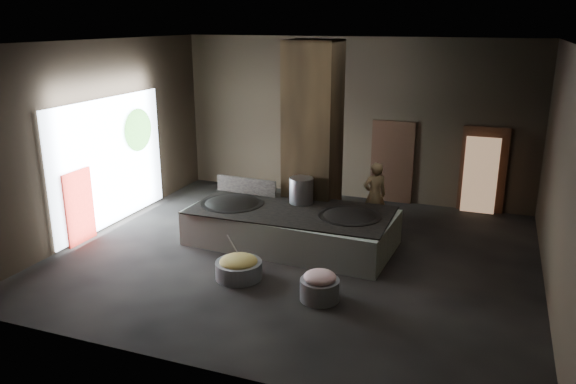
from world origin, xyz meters
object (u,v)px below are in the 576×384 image
at_px(wok_right, 350,219).
at_px(stock_pot, 301,190).
at_px(hearth_platform, 291,227).
at_px(wok_left, 232,206).
at_px(meat_basin, 320,290).
at_px(veg_basin, 239,270).
at_px(cook, 375,195).

relative_size(wok_right, stock_pot, 2.25).
distance_m(hearth_platform, wok_left, 1.49).
relative_size(wok_right, meat_basin, 1.85).
height_order(wok_left, wok_right, wok_left).
xyz_separation_m(wok_right, meat_basin, (0.07, -2.38, -0.55)).
bearing_deg(hearth_platform, stock_pot, 88.19).
height_order(stock_pot, veg_basin, stock_pot).
bearing_deg(meat_basin, stock_pot, 115.45).
bearing_deg(wok_right, hearth_platform, -177.88).
bearing_deg(cook, wok_left, -3.09).
distance_m(wok_right, veg_basin, 2.75).
relative_size(stock_pot, meat_basin, 0.82).
xyz_separation_m(hearth_platform, meat_basin, (1.42, -2.33, -0.20)).
distance_m(hearth_platform, cook, 2.36).
height_order(wok_left, cook, cook).
height_order(cook, meat_basin, cook).
bearing_deg(veg_basin, wok_left, 118.92).
xyz_separation_m(wok_right, veg_basin, (-1.71, -2.08, -0.58)).
bearing_deg(stock_pot, wok_left, -158.20).
xyz_separation_m(hearth_platform, wok_left, (-1.45, -0.05, 0.35)).
bearing_deg(wok_right, stock_pot, 158.96).
xyz_separation_m(wok_left, meat_basin, (2.87, -2.28, -0.55)).
relative_size(cook, veg_basin, 1.77).
bearing_deg(stock_pot, wok_right, -21.04).
bearing_deg(wok_left, wok_right, 2.05).
height_order(veg_basin, meat_basin, meat_basin).
relative_size(veg_basin, meat_basin, 1.28).
height_order(hearth_platform, meat_basin, hearth_platform).
relative_size(wok_left, wok_right, 1.07).
height_order(wok_right, cook, cook).
bearing_deg(wok_right, cook, 83.77).
relative_size(hearth_platform, meat_basin, 6.31).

